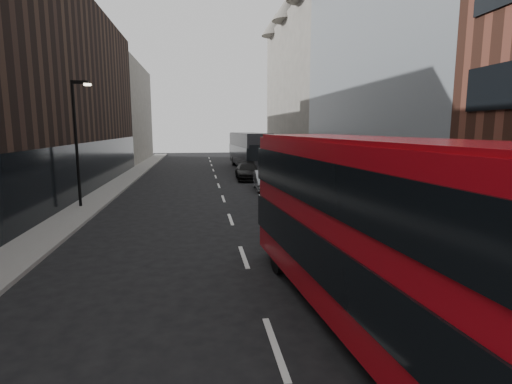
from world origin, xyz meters
name	(u,v)px	position (x,y,z in m)	size (l,w,h in m)	color
sidewalk_right	(313,185)	(7.50, 25.00, 0.07)	(3.00, 80.00, 0.15)	slate
sidewalk_left	(112,189)	(-8.00, 25.00, 0.07)	(2.00, 80.00, 0.15)	slate
building_modern_block	(390,48)	(11.47, 21.00, 9.90)	(5.03, 22.00, 20.00)	gray
building_victorian	(302,87)	(11.38, 44.00, 9.66)	(6.50, 24.00, 21.00)	#656159
building_left_mid	(76,98)	(-11.50, 30.00, 7.00)	(5.00, 24.00, 14.00)	black
building_left_far	(125,114)	(-11.50, 52.00, 6.50)	(5.00, 20.00, 13.00)	#656159
street_lamp	(77,135)	(-8.22, 18.00, 4.18)	(1.06, 0.22, 7.00)	black
red_bus	(365,222)	(2.29, 2.95, 2.42)	(3.48, 10.95, 4.36)	#A40A12
grey_bus	(250,149)	(4.17, 39.38, 2.16)	(3.67, 12.62, 4.02)	black
car_a	(278,198)	(2.84, 15.94, 0.71)	(1.68, 4.17, 1.42)	black
car_b	(266,180)	(3.34, 23.27, 0.72)	(1.53, 4.38, 1.44)	gray
car_c	(248,171)	(2.76, 29.54, 0.74)	(2.06, 5.07, 1.47)	black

